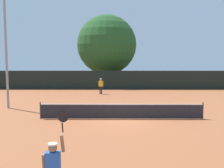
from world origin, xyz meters
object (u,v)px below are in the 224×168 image
Objects in this scene: parked_car_near at (64,78)px; tennis_ball at (150,114)px; large_tree at (107,45)px; parked_car_mid at (186,79)px; player_serving at (54,164)px; light_pole at (6,41)px; player_receiving at (101,85)px.

tennis_ball is at bearing -65.85° from parked_car_near.
parked_car_mid is at bearing 4.22° from large_tree.
large_tree is at bearing 178.61° from parked_car_mid.
player_serving is 0.60× the size of parked_car_near.
parked_car_near is at bearing 87.95° from light_pole.
player_receiving is at bearing 111.15° from tennis_ball.
light_pole is 0.93× the size of large_tree.
parked_car_mid is at bearing 44.24° from light_pole.
player_serving is at bearing 89.47° from player_receiving.
parked_car_mid is at bearing -4.67° from parked_car_near.
player_receiving is 11.18m from light_pole.
tennis_ball is 0.01× the size of large_tree.
parked_car_near is at bearing 114.77° from tennis_ball.
large_tree is (0.38, 9.48, 4.65)m from player_receiving.
tennis_ball is 12.06m from light_pole.
light_pole reaches higher than player_serving.
large_tree is at bearing 88.92° from player_serving.
player_receiving is at bearing -92.30° from large_tree.
player_receiving is 10.82m from tennis_ball.
tennis_ball is at bearing 69.91° from player_serving.
light_pole is 26.41m from parked_car_mid.
player_serving reaches higher than parked_car_near.
player_receiving is 24.39× the size of tennis_ball.
large_tree is at bearing -18.73° from parked_car_near.
player_receiving is at bearing -62.88° from parked_car_near.
player_receiving is 0.38× the size of parked_car_mid.
large_tree reaches higher than parked_car_near.
parked_car_near reaches higher than tennis_ball.
parked_car_mid is at bearing 69.08° from player_serving.
parked_car_near is (0.69, 19.44, -4.40)m from light_pole.
player_serving is 33.77m from parked_car_mid.
large_tree is (7.17, 17.32, 0.49)m from light_pole.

